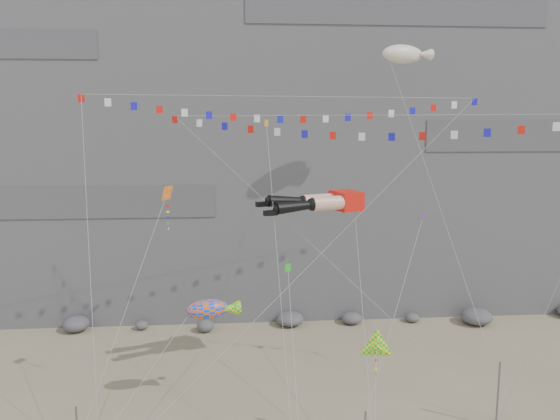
% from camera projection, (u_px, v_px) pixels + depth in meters
% --- Properties ---
extents(ground, '(120.00, 120.00, 0.00)m').
position_uv_depth(ground, '(315.00, 420.00, 35.58)').
color(ground, gray).
rests_on(ground, ground).
extents(cliff, '(80.00, 28.00, 50.00)m').
position_uv_depth(cliff, '(278.00, 73.00, 63.21)').
color(cliff, slate).
rests_on(cliff, ground).
extents(talus_boulders, '(60.00, 3.00, 1.20)m').
position_uv_depth(talus_boulders, '(290.00, 319.00, 52.23)').
color(talus_boulders, '#58585C').
rests_on(talus_boulders, ground).
extents(anchor_pole_right, '(0.12, 0.12, 4.38)m').
position_uv_depth(anchor_pole_right, '(498.00, 395.00, 34.41)').
color(anchor_pole_right, slate).
rests_on(anchor_pole_right, ground).
extents(legs_kite, '(7.78, 14.33, 18.75)m').
position_uv_depth(legs_kite, '(321.00, 202.00, 38.41)').
color(legs_kite, red).
rests_on(legs_kite, ground).
extents(flag_banner_upper, '(29.56, 15.06, 27.50)m').
position_uv_depth(flag_banner_upper, '(292.00, 97.00, 40.37)').
color(flag_banner_upper, red).
rests_on(flag_banner_upper, ground).
extents(flag_banner_lower, '(28.84, 11.30, 22.17)m').
position_uv_depth(flag_banner_lower, '(377.00, 116.00, 37.52)').
color(flag_banner_lower, red).
rests_on(flag_banner_lower, ground).
extents(harlequin_kite, '(6.03, 8.19, 17.10)m').
position_uv_depth(harlequin_kite, '(167.00, 194.00, 34.82)').
color(harlequin_kite, red).
rests_on(harlequin_kite, ground).
extents(fish_windsock, '(8.97, 7.40, 11.63)m').
position_uv_depth(fish_windsock, '(207.00, 309.00, 35.80)').
color(fish_windsock, '#E2570B').
rests_on(fish_windsock, ground).
extents(delta_kite, '(2.38, 5.01, 8.35)m').
position_uv_depth(delta_kite, '(377.00, 347.00, 31.02)').
color(delta_kite, '#FBED0C').
rests_on(delta_kite, ground).
extents(blimp_windsock, '(6.10, 16.08, 28.88)m').
position_uv_depth(blimp_windsock, '(403.00, 55.00, 44.01)').
color(blimp_windsock, beige).
rests_on(blimp_windsock, ground).
extents(small_kite_a, '(1.35, 15.13, 24.00)m').
position_uv_depth(small_kite_a, '(267.00, 130.00, 39.97)').
color(small_kite_a, '#FF9C15').
rests_on(small_kite_a, ground).
extents(small_kite_b, '(7.91, 11.31, 18.00)m').
position_uv_depth(small_kite_b, '(421.00, 222.00, 38.79)').
color(small_kite_b, '#731BA1').
rests_on(small_kite_b, ground).
extents(small_kite_c, '(1.18, 8.13, 12.44)m').
position_uv_depth(small_kite_c, '(288.00, 270.00, 34.79)').
color(small_kite_c, green).
rests_on(small_kite_c, ground).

